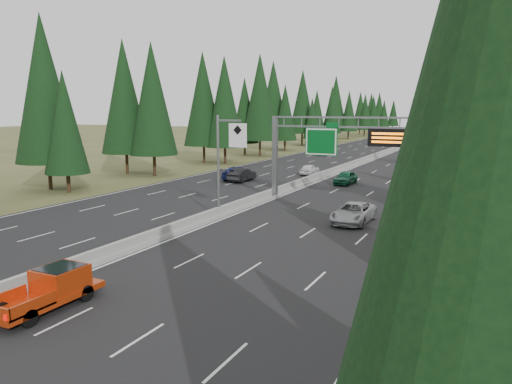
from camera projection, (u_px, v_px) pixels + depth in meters
road at (377, 158)px, 87.93m from camera, size 32.00×260.00×0.08m
shoulder_right at (488, 162)px, 80.18m from camera, size 3.60×260.00×0.06m
shoulder_left at (284, 154)px, 95.69m from camera, size 3.60×260.00×0.06m
median_barrier at (377, 156)px, 87.87m from camera, size 0.70×260.00×0.85m
sign_gantry at (365, 147)px, 43.26m from camera, size 16.75×0.98×7.80m
hov_sign_pole at (224, 159)px, 38.21m from camera, size 2.80×0.50×8.00m
tree_row_left at (210, 103)px, 78.86m from camera, size 11.72×242.79×18.96m
silver_minivan at (353, 213)px, 37.43m from camera, size 2.53×5.41×1.50m
red_pickup at (53, 286)px, 21.49m from camera, size 1.82×5.10×1.66m
car_ahead_green at (346, 178)px, 56.65m from camera, size 1.96×4.51×1.51m
car_ahead_dkred at (442, 175)px, 58.98m from camera, size 1.72×4.49×1.46m
car_ahead_dkgrey at (429, 150)px, 95.09m from camera, size 2.13×4.94×1.42m
car_ahead_white at (439, 142)px, 119.18m from camera, size 2.75×5.12×1.37m
car_ahead_far at (434, 135)px, 146.85m from camera, size 2.14×4.50×1.49m
car_onc_near at (242, 175)px, 58.89m from camera, size 1.71×4.75×1.56m
car_onc_blue at (238, 173)px, 60.23m from camera, size 2.19×5.37×1.56m
car_onc_white at (310, 169)px, 64.69m from camera, size 1.74×4.16×1.41m
car_onc_far at (326, 151)px, 92.84m from camera, size 3.15×5.98×1.60m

